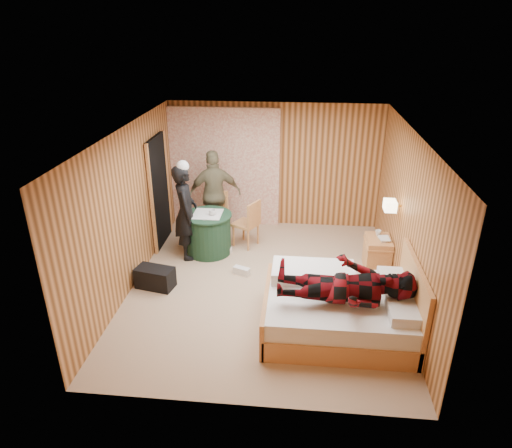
# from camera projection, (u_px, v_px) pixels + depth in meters

# --- Properties ---
(floor) EXTENTS (4.20, 5.00, 0.01)m
(floor) POSITION_uv_depth(u_px,v_px,m) (264.00, 286.00, 7.37)
(floor) COLOR tan
(floor) RESTS_ON ground
(ceiling) EXTENTS (4.20, 5.00, 0.01)m
(ceiling) POSITION_uv_depth(u_px,v_px,m) (265.00, 132.00, 6.33)
(ceiling) COLOR silver
(ceiling) RESTS_ON wall_back
(wall_back) EXTENTS (4.20, 0.02, 2.50)m
(wall_back) POSITION_uv_depth(u_px,v_px,m) (275.00, 166.00, 9.11)
(wall_back) COLOR #C7854C
(wall_back) RESTS_ON floor
(wall_left) EXTENTS (0.02, 5.00, 2.50)m
(wall_left) POSITION_uv_depth(u_px,v_px,m) (129.00, 210.00, 7.04)
(wall_left) COLOR #C7854C
(wall_left) RESTS_ON floor
(wall_right) EXTENTS (0.02, 5.00, 2.50)m
(wall_right) POSITION_uv_depth(u_px,v_px,m) (407.00, 221.00, 6.66)
(wall_right) COLOR #C7854C
(wall_right) RESTS_ON floor
(curtain) EXTENTS (2.20, 0.08, 2.40)m
(curtain) POSITION_uv_depth(u_px,v_px,m) (225.00, 168.00, 9.16)
(curtain) COLOR white
(curtain) RESTS_ON floor
(doorway) EXTENTS (0.06, 0.90, 2.05)m
(doorway) POSITION_uv_depth(u_px,v_px,m) (159.00, 192.00, 8.40)
(doorway) COLOR black
(doorway) RESTS_ON floor
(wall_lamp) EXTENTS (0.26, 0.24, 0.16)m
(wall_lamp) POSITION_uv_depth(u_px,v_px,m) (390.00, 205.00, 7.06)
(wall_lamp) COLOR gold
(wall_lamp) RESTS_ON wall_right
(bed) EXTENTS (2.00, 1.57, 1.08)m
(bed) POSITION_uv_depth(u_px,v_px,m) (340.00, 309.00, 6.25)
(bed) COLOR #E2A55C
(bed) RESTS_ON floor
(nightstand) EXTENTS (0.43, 0.58, 0.56)m
(nightstand) POSITION_uv_depth(u_px,v_px,m) (377.00, 253.00, 7.78)
(nightstand) COLOR #E2A55C
(nightstand) RESTS_ON floor
(round_table) EXTENTS (0.87, 0.87, 0.77)m
(round_table) POSITION_uv_depth(u_px,v_px,m) (208.00, 233.00, 8.28)
(round_table) COLOR #1C3D24
(round_table) RESTS_ON floor
(chair_far) EXTENTS (0.51, 0.51, 0.93)m
(chair_far) POSITION_uv_depth(u_px,v_px,m) (216.00, 211.00, 8.83)
(chair_far) COLOR #E2A55C
(chair_far) RESTS_ON floor
(chair_near) EXTENTS (0.55, 0.55, 0.91)m
(chair_near) POSITION_uv_depth(u_px,v_px,m) (249.00, 221.00, 8.44)
(chair_near) COLOR #E2A55C
(chair_near) RESTS_ON floor
(duffel_bag) EXTENTS (0.65, 0.44, 0.34)m
(duffel_bag) POSITION_uv_depth(u_px,v_px,m) (155.00, 278.00, 7.28)
(duffel_bag) COLOR black
(duffel_bag) RESTS_ON floor
(sneaker_left) EXTENTS (0.26, 0.15, 0.11)m
(sneaker_left) POSITION_uv_depth(u_px,v_px,m) (225.00, 250.00, 8.39)
(sneaker_left) COLOR silver
(sneaker_left) RESTS_ON floor
(sneaker_right) EXTENTS (0.30, 0.21, 0.12)m
(sneaker_right) POSITION_uv_depth(u_px,v_px,m) (242.00, 271.00, 7.68)
(sneaker_right) COLOR silver
(sneaker_right) RESTS_ON floor
(woman_standing) EXTENTS (0.56, 0.71, 1.71)m
(woman_standing) POSITION_uv_depth(u_px,v_px,m) (186.00, 212.00, 7.95)
(woman_standing) COLOR black
(woman_standing) RESTS_ON floor
(man_at_table) EXTENTS (1.09, 0.69, 1.72)m
(man_at_table) POSITION_uv_depth(u_px,v_px,m) (215.00, 194.00, 8.73)
(man_at_table) COLOR #70684B
(man_at_table) RESTS_ON floor
(man_on_bed) EXTENTS (0.86, 0.67, 1.77)m
(man_on_bed) POSITION_uv_depth(u_px,v_px,m) (347.00, 276.00, 5.77)
(man_on_bed) COLOR #66090F
(man_on_bed) RESTS_ON bed
(book_lower) EXTENTS (0.20, 0.25, 0.02)m
(book_lower) POSITION_uv_depth(u_px,v_px,m) (380.00, 239.00, 7.62)
(book_lower) COLOR silver
(book_lower) RESTS_ON nightstand
(book_upper) EXTENTS (0.18, 0.24, 0.02)m
(book_upper) POSITION_uv_depth(u_px,v_px,m) (380.00, 238.00, 7.61)
(book_upper) COLOR silver
(book_upper) RESTS_ON nightstand
(cup_nightstand) EXTENTS (0.13, 0.13, 0.09)m
(cup_nightstand) POSITION_uv_depth(u_px,v_px,m) (378.00, 233.00, 7.77)
(cup_nightstand) COLOR silver
(cup_nightstand) RESTS_ON nightstand
(cup_table) EXTENTS (0.12, 0.12, 0.10)m
(cup_table) POSITION_uv_depth(u_px,v_px,m) (212.00, 213.00, 8.04)
(cup_table) COLOR silver
(cup_table) RESTS_ON round_table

